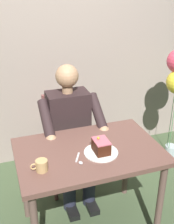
{
  "coord_description": "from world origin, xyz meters",
  "views": [
    {
      "loc": [
        0.57,
        1.63,
        1.86
      ],
      "look_at": [
        -0.02,
        -0.1,
        1.0
      ],
      "focal_mm": 45.79,
      "sensor_mm": 36.0,
      "label": 1
    }
  ],
  "objects_px": {
    "chair": "(66,137)",
    "coffee_cup": "(41,165)",
    "cake_slice": "(101,146)",
    "dessert_spoon": "(79,160)",
    "dining_table": "(89,161)",
    "seated_person": "(71,132)"
  },
  "relations": [
    {
      "from": "cake_slice",
      "to": "dessert_spoon",
      "type": "xyz_separation_m",
      "value": [
        0.17,
        0.04,
        -0.05
      ]
    },
    {
      "from": "chair",
      "to": "dessert_spoon",
      "type": "relative_size",
      "value": 6.43
    },
    {
      "from": "chair",
      "to": "dining_table",
      "type": "bearing_deg",
      "value": 90.0
    },
    {
      "from": "seated_person",
      "to": "coffee_cup",
      "type": "xyz_separation_m",
      "value": [
        0.37,
        0.61,
        0.15
      ]
    },
    {
      "from": "chair",
      "to": "cake_slice",
      "type": "distance_m",
      "value": 0.79
    },
    {
      "from": "coffee_cup",
      "to": "dessert_spoon",
      "type": "xyz_separation_m",
      "value": [
        -0.26,
        -0.03,
        -0.04
      ]
    },
    {
      "from": "seated_person",
      "to": "cake_slice",
      "type": "bearing_deg",
      "value": 96.81
    },
    {
      "from": "dessert_spoon",
      "to": "cake_slice",
      "type": "bearing_deg",
      "value": -167.51
    },
    {
      "from": "dessert_spoon",
      "to": "chair",
      "type": "bearing_deg",
      "value": -98.02
    },
    {
      "from": "cake_slice",
      "to": "dessert_spoon",
      "type": "relative_size",
      "value": 0.97
    },
    {
      "from": "dining_table",
      "to": "chair",
      "type": "bearing_deg",
      "value": -90.0
    },
    {
      "from": "dining_table",
      "to": "chair",
      "type": "distance_m",
      "value": 0.67
    },
    {
      "from": "chair",
      "to": "cake_slice",
      "type": "height_order",
      "value": "chair"
    },
    {
      "from": "dining_table",
      "to": "coffee_cup",
      "type": "xyz_separation_m",
      "value": [
        0.37,
        0.13,
        0.14
      ]
    },
    {
      "from": "cake_slice",
      "to": "coffee_cup",
      "type": "height_order",
      "value": "cake_slice"
    },
    {
      "from": "dining_table",
      "to": "cake_slice",
      "type": "distance_m",
      "value": 0.18
    },
    {
      "from": "cake_slice",
      "to": "chair",
      "type": "bearing_deg",
      "value": -84.83
    },
    {
      "from": "cake_slice",
      "to": "coffee_cup",
      "type": "relative_size",
      "value": 1.21
    },
    {
      "from": "chair",
      "to": "coffee_cup",
      "type": "distance_m",
      "value": 0.91
    },
    {
      "from": "dining_table",
      "to": "cake_slice",
      "type": "height_order",
      "value": "cake_slice"
    },
    {
      "from": "dessert_spoon",
      "to": "seated_person",
      "type": "bearing_deg",
      "value": -100.37
    },
    {
      "from": "dining_table",
      "to": "dessert_spoon",
      "type": "xyz_separation_m",
      "value": [
        0.11,
        0.11,
        0.1
      ]
    }
  ]
}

